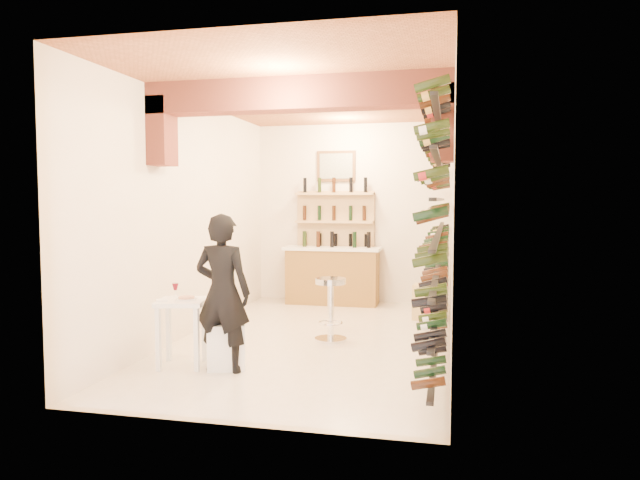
# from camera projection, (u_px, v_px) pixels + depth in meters

# --- Properties ---
(ground) EXTENTS (6.00, 6.00, 0.00)m
(ground) POSITION_uv_depth(u_px,v_px,m) (315.00, 339.00, 7.68)
(ground) COLOR beige
(ground) RESTS_ON ground
(room_shell) EXTENTS (3.52, 6.02, 3.21)m
(room_shell) POSITION_uv_depth(u_px,v_px,m) (310.00, 167.00, 7.27)
(room_shell) COLOR silver
(room_shell) RESTS_ON ground
(wine_rack) EXTENTS (0.32, 5.70, 2.56)m
(wine_rack) POSITION_uv_depth(u_px,v_px,m) (434.00, 224.00, 7.23)
(wine_rack) COLOR black
(wine_rack) RESTS_ON ground
(back_counter) EXTENTS (1.70, 0.62, 1.29)m
(back_counter) POSITION_uv_depth(u_px,v_px,m) (333.00, 274.00, 10.28)
(back_counter) COLOR olive
(back_counter) RESTS_ON ground
(back_shelving) EXTENTS (1.40, 0.31, 2.73)m
(back_shelving) POSITION_uv_depth(u_px,v_px,m) (335.00, 237.00, 10.47)
(back_shelving) COLOR tan
(back_shelving) RESTS_ON ground
(tasting_table) EXTENTS (0.61, 0.61, 0.90)m
(tasting_table) POSITION_uv_depth(u_px,v_px,m) (182.00, 312.00, 6.43)
(tasting_table) COLOR white
(tasting_table) RESTS_ON ground
(white_stool) EXTENTS (0.51, 0.51, 0.50)m
(white_stool) POSITION_uv_depth(u_px,v_px,m) (227.00, 345.00, 6.38)
(white_stool) COLOR white
(white_stool) RESTS_ON ground
(person) EXTENTS (0.64, 0.44, 1.70)m
(person) POSITION_uv_depth(u_px,v_px,m) (223.00, 293.00, 6.23)
(person) COLOR black
(person) RESTS_ON ground
(chrome_barstool) EXTENTS (0.42, 0.42, 0.82)m
(chrome_barstool) POSITION_uv_depth(u_px,v_px,m) (331.00, 304.00, 7.60)
(chrome_barstool) COLOR silver
(chrome_barstool) RESTS_ON ground
(crate_lower) EXTENTS (0.48, 0.34, 0.28)m
(crate_lower) POSITION_uv_depth(u_px,v_px,m) (427.00, 310.00, 8.98)
(crate_lower) COLOR #D3B774
(crate_lower) RESTS_ON ground
(crate_upper) EXTENTS (0.47, 0.34, 0.26)m
(crate_upper) POSITION_uv_depth(u_px,v_px,m) (428.00, 293.00, 8.97)
(crate_upper) COLOR #D3B774
(crate_upper) RESTS_ON crate_lower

